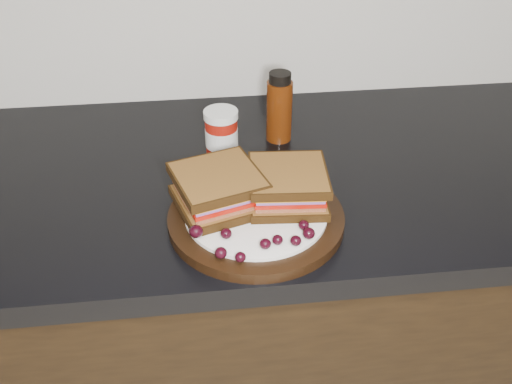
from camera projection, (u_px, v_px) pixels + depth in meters
base_cabinets at (148, 349)px, 1.29m from camera, size 3.96×0.58×0.86m
countertop at (121, 187)px, 1.03m from camera, size 3.98×0.60×0.04m
plate at (256, 218)px, 0.91m from camera, size 0.28×0.28×0.02m
sandwich_left at (218, 189)px, 0.89m from camera, size 0.16×0.16×0.06m
sandwich_right at (288, 186)px, 0.91m from camera, size 0.13×0.13×0.06m
grape_0 at (196, 231)px, 0.84m from camera, size 0.02×0.02×0.02m
grape_1 at (226, 234)px, 0.84m from camera, size 0.02×0.02×0.02m
grape_2 at (221, 253)px, 0.80m from camera, size 0.02×0.02×0.02m
grape_3 at (240, 257)px, 0.80m from camera, size 0.02×0.02×0.01m
grape_4 at (265, 244)px, 0.82m from camera, size 0.02×0.02×0.02m
grape_5 at (278, 240)px, 0.83m from camera, size 0.02×0.02×0.02m
grape_6 at (296, 241)px, 0.83m from camera, size 0.02×0.02×0.02m
grape_7 at (309, 233)px, 0.84m from camera, size 0.02×0.02×0.02m
grape_8 at (304, 225)px, 0.86m from camera, size 0.02×0.02×0.02m
grape_9 at (299, 212)px, 0.88m from camera, size 0.02×0.02×0.02m
grape_10 at (301, 198)px, 0.91m from camera, size 0.02×0.02×0.02m
grape_11 at (293, 194)px, 0.92m from camera, size 0.02×0.02×0.02m
grape_12 at (286, 185)px, 0.94m from camera, size 0.02×0.02×0.02m
grape_13 at (204, 194)px, 0.92m from camera, size 0.02×0.02×0.02m
grape_14 at (202, 206)px, 0.90m from camera, size 0.02×0.02×0.02m
grape_15 at (213, 213)px, 0.88m from camera, size 0.02×0.02×0.02m
grape_16 at (211, 190)px, 0.93m from camera, size 0.02×0.02×0.02m
grape_17 at (220, 201)px, 0.90m from camera, size 0.02×0.02×0.02m
grape_18 at (201, 209)px, 0.89m from camera, size 0.02×0.02×0.02m
condiment_jar at (221, 134)px, 1.05m from camera, size 0.08×0.08×0.09m
oil_bottle at (279, 107)px, 1.09m from camera, size 0.05×0.05×0.14m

